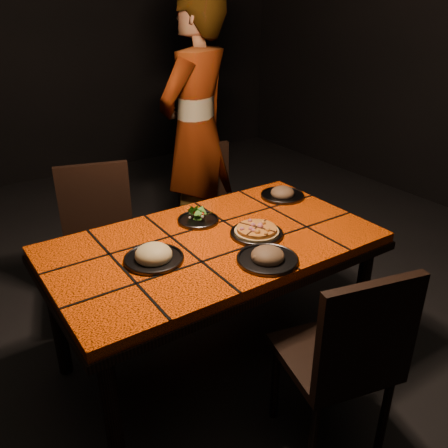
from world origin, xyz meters
TOP-DOWN VIEW (x-y plane):
  - room_shell at (0.00, 0.00)m, footprint 6.04×7.04m
  - dining_table at (0.00, 0.00)m, footprint 1.62×0.92m
  - chair_near at (0.12, -0.79)m, footprint 0.51×0.51m
  - chair_far_left at (-0.31, 0.79)m, footprint 0.53×0.53m
  - chair_far_right at (0.57, 0.95)m, footprint 0.44×0.44m
  - diner at (0.58, 1.12)m, footprint 0.82×0.70m
  - plate_pizza at (0.21, -0.08)m, footprint 0.30×0.30m
  - plate_pasta at (-0.33, -0.02)m, footprint 0.27×0.27m
  - plate_salad at (0.05, 0.22)m, footprint 0.22×0.22m
  - plate_mushroom_a at (0.09, -0.31)m, footprint 0.28×0.28m
  - plate_mushroom_b at (0.64, 0.23)m, footprint 0.26×0.26m

SIDE VIEW (x-z plane):
  - chair_far_right at x=0.57m, z-range 0.06..0.95m
  - chair_near at x=0.12m, z-range 0.07..1.01m
  - chair_far_left at x=-0.31m, z-range 0.07..1.01m
  - dining_table at x=0.00m, z-range 0.30..1.05m
  - plate_pizza at x=0.21m, z-range 0.75..0.79m
  - plate_mushroom_b at x=0.64m, z-range 0.73..0.82m
  - plate_pasta at x=-0.33m, z-range 0.73..0.82m
  - plate_mushroom_a at x=0.09m, z-range 0.73..0.82m
  - plate_salad at x=0.05m, z-range 0.74..0.81m
  - diner at x=0.58m, z-range 0.00..1.91m
  - room_shell at x=0.00m, z-range -0.04..3.04m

